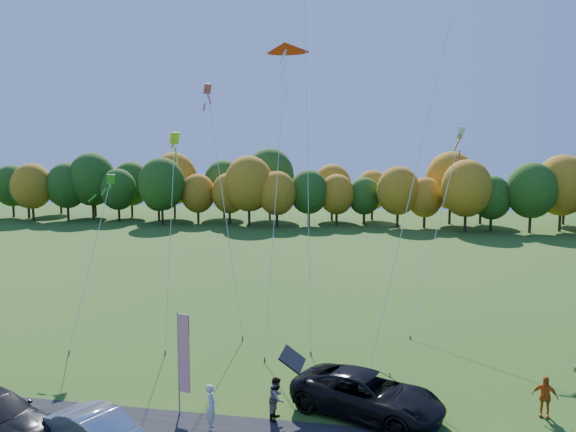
# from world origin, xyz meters

# --- Properties ---
(ground) EXTENTS (160.00, 160.00, 0.00)m
(ground) POSITION_xyz_m (0.00, 0.00, 0.00)
(ground) COLOR #234C14
(tree_line) EXTENTS (116.00, 12.00, 10.00)m
(tree_line) POSITION_xyz_m (0.00, 55.00, 0.00)
(tree_line) COLOR #1E4711
(tree_line) RESTS_ON ground
(black_suv) EXTENTS (6.50, 4.75, 1.64)m
(black_suv) POSITION_xyz_m (4.23, 0.05, 0.82)
(black_suv) COLOR black
(black_suv) RESTS_ON ground
(person_tailgate_a) EXTENTS (0.63, 0.74, 1.71)m
(person_tailgate_a) POSITION_xyz_m (-1.35, -2.14, 0.85)
(person_tailgate_a) COLOR silver
(person_tailgate_a) RESTS_ON ground
(person_tailgate_b) EXTENTS (0.71, 0.86, 1.63)m
(person_tailgate_b) POSITION_xyz_m (0.84, -0.90, 0.81)
(person_tailgate_b) COLOR gray
(person_tailgate_b) RESTS_ON ground
(person_east) EXTENTS (1.01, 0.64, 1.60)m
(person_east) POSITION_xyz_m (10.92, 1.13, 0.80)
(person_east) COLOR #BB5611
(person_east) RESTS_ON ground
(feather_flag) EXTENTS (0.53, 0.19, 4.11)m
(feather_flag) POSITION_xyz_m (-2.76, -1.25, 2.51)
(feather_flag) COLOR #999999
(feather_flag) RESTS_ON ground
(kite_delta_blue) EXTENTS (3.79, 11.33, 25.90)m
(kite_delta_blue) POSITION_xyz_m (0.11, 11.23, 12.81)
(kite_delta_blue) COLOR #4C3F33
(kite_delta_blue) RESTS_ON ground
(kite_parafoil_orange) EXTENTS (7.38, 11.26, 26.40)m
(kite_parafoil_orange) POSITION_xyz_m (7.00, 9.65, 13.03)
(kite_parafoil_orange) COLOR #4C3F33
(kite_parafoil_orange) RESTS_ON ground
(kite_delta_red) EXTENTS (2.81, 11.55, 18.28)m
(kite_delta_red) POSITION_xyz_m (-1.42, 10.47, 9.35)
(kite_delta_red) COLOR #4C3F33
(kite_delta_red) RESTS_ON ground
(kite_diamond_yellow) EXTENTS (1.83, 5.56, 11.59)m
(kite_diamond_yellow) POSITION_xyz_m (-6.67, 7.27, 5.65)
(kite_diamond_yellow) COLOR #4C3F33
(kite_diamond_yellow) RESTS_ON ground
(kite_diamond_green) EXTENTS (0.98, 6.04, 9.13)m
(kite_diamond_green) POSITION_xyz_m (-10.98, 6.80, 4.63)
(kite_diamond_green) COLOR #4C3F33
(kite_diamond_green) RESTS_ON ground
(kite_diamond_white) EXTENTS (3.77, 7.78, 12.09)m
(kite_diamond_white) POSITION_xyz_m (7.71, 12.99, 5.79)
(kite_diamond_white) COLOR #4C3F33
(kite_diamond_white) RESTS_ON ground
(kite_diamond_pink) EXTENTS (4.19, 6.15, 14.65)m
(kite_diamond_pink) POSITION_xyz_m (-4.63, 10.41, 7.13)
(kite_diamond_pink) COLOR #4C3F33
(kite_diamond_pink) RESTS_ON ground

